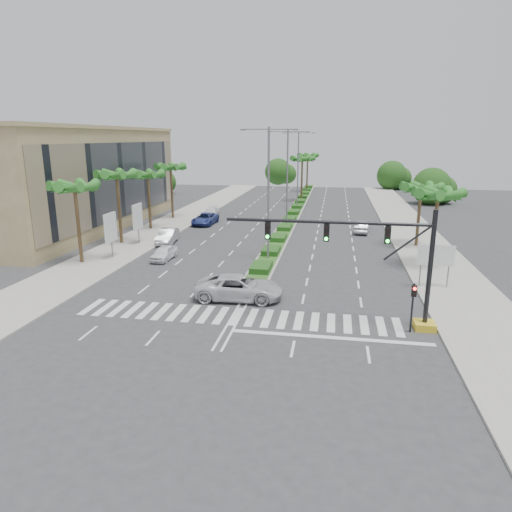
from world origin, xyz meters
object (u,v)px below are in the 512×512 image
Objects in this scene: car_parked_a at (164,253)px; car_parked_b at (167,236)px; car_parked_c at (205,219)px; car_right at (362,227)px; car_crossing at (239,287)px; car_parked_d at (211,212)px.

car_parked_b is at bearing 109.72° from car_parked_a.
car_parked_b is (-2.12, 6.63, 0.12)m from car_parked_a.
car_parked_c is 20.14m from car_right.
car_parked_b reaches higher than car_right.
car_right is (21.00, 9.34, -0.05)m from car_parked_b.
car_parked_a is 0.71× the size of car_parked_c.
car_parked_b is 19.47m from car_crossing.
car_crossing reaches higher than car_right.
car_right reaches higher than car_parked_a.
car_parked_d is (-1.91, 23.71, 0.01)m from car_parked_a.
car_parked_a is 23.79m from car_parked_d.
car_parked_a is 17.95m from car_parked_c.
car_parked_d is 0.74× the size of car_crossing.
car_parked_d is at bearing -13.27° from car_right.
car_parked_b is 0.76× the size of car_crossing.
car_parked_c reaches higher than car_parked_d.
car_crossing reaches higher than car_parked_b.
car_crossing reaches higher than car_parked_d.
car_parked_c is 5.85m from car_parked_d.
car_parked_a is at bearing 41.95° from car_crossing.
car_right is at bearing -3.73° from car_parked_c.
car_parked_d reaches higher than car_parked_a.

